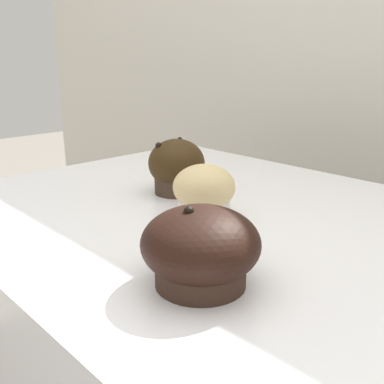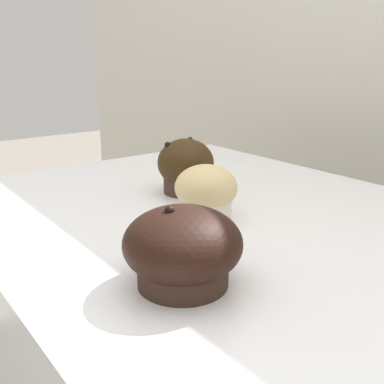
# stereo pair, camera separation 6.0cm
# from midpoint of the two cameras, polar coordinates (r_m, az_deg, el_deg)

# --- Properties ---
(muffin_front_center) EXTENTS (0.12, 0.12, 0.08)m
(muffin_front_center) POSITION_cam_midpoint_polar(r_m,az_deg,el_deg) (0.44, -2.80, -7.28)
(muffin_front_center) COLOR #35231A
(muffin_front_center) RESTS_ON display_counter
(muffin_back_left) EXTENTS (0.09, 0.09, 0.08)m
(muffin_back_left) POSITION_cam_midpoint_polar(r_m,az_deg,el_deg) (0.63, -1.19, -0.02)
(muffin_back_left) COLOR silver
(muffin_back_left) RESTS_ON display_counter
(muffin_back_right) EXTENTS (0.09, 0.09, 0.09)m
(muffin_back_right) POSITION_cam_midpoint_polar(r_m,az_deg,el_deg) (0.74, -4.31, 3.12)
(muffin_back_right) COLOR #3C2B20
(muffin_back_right) RESTS_ON display_counter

